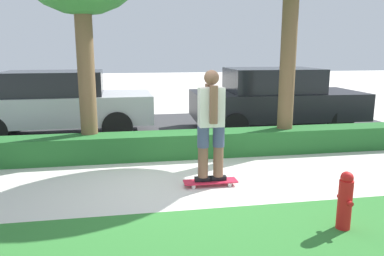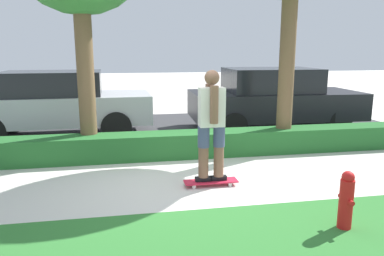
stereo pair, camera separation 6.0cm
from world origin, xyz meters
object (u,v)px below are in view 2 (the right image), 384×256
at_px(skateboard, 211,181).
at_px(parked_car_middle, 273,98).
at_px(fire_hydrant, 346,200).
at_px(skater_person, 211,123).
at_px(parked_car_front, 58,103).

bearing_deg(skateboard, parked_car_middle, 56.33).
relative_size(skateboard, parked_car_middle, 0.19).
xyz_separation_m(parked_car_middle, fire_hydrant, (-1.43, -5.71, -0.47)).
relative_size(skateboard, fire_hydrant, 1.18).
height_order(parked_car_middle, fire_hydrant, parked_car_middle).
relative_size(skateboard, skater_person, 0.49).
bearing_deg(fire_hydrant, parked_car_front, 125.78).
bearing_deg(parked_car_front, skateboard, -55.99).
distance_m(parked_car_front, parked_car_middle, 5.55).
xyz_separation_m(skateboard, parked_car_front, (-2.88, 4.01, 0.77)).
bearing_deg(skateboard, skater_person, -14.04).
height_order(skateboard, skater_person, skater_person).
height_order(skater_person, parked_car_middle, skater_person).
bearing_deg(skateboard, fire_hydrant, -53.99).
distance_m(skater_person, parked_car_front, 4.94).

